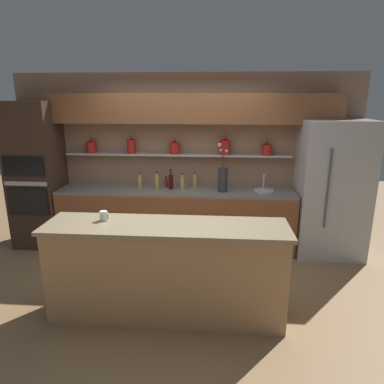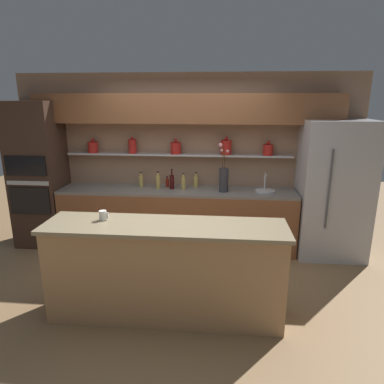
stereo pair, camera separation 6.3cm
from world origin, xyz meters
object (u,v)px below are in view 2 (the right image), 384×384
Objects in this scene: bottle_sauce_3 at (167,182)px; flower_vase at (224,178)px; coffee_mug at (103,215)px; bottle_spirit_2 at (183,183)px; oven_tower at (39,175)px; sink_fixture at (265,190)px; bottle_spirit_1 at (141,181)px; bottle_spirit_5 at (196,181)px; bottle_wine_0 at (172,181)px; bottle_spirit_4 at (158,181)px; refrigerator at (333,190)px.

flower_vase is at bearing -12.96° from bottle_sauce_3.
bottle_sauce_3 is at bearing 78.20° from coffee_mug.
bottle_spirit_2 is (-0.59, 0.08, -0.10)m from flower_vase.
bottle_spirit_2 is at bearing 69.23° from coffee_mug.
oven_tower reaches higher than flower_vase.
coffee_mug is (-1.84, -1.66, 0.13)m from sink_fixture.
bottle_sauce_3 is at bearing 5.98° from bottle_spirit_1.
sink_fixture reaches higher than bottle_spirit_5.
bottle_wine_0 is at bearing 177.67° from bottle_spirit_2.
bottle_spirit_2 is 1.05× the size of bottle_spirit_5.
bottle_wine_0 is at bearing -51.52° from bottle_sauce_3.
bottle_spirit_2 is 1.42× the size of bottle_sauce_3.
bottle_wine_0 is 0.18m from bottle_spirit_2.
bottle_spirit_1 is 1.75m from coffee_mug.
oven_tower is 2.82m from flower_vase.
oven_tower is 2.23m from bottle_spirit_2.
bottle_spirit_4 is 1.71m from coffee_mug.
bottle_spirit_1 is at bearing 172.96° from flower_vase.
flower_vase is at bearing -1.03° from oven_tower.
bottle_spirit_5 is 2.33× the size of coffee_mug.
bottle_wine_0 is 1.25× the size of bottle_spirit_2.
bottle_spirit_2 reaches higher than bottle_spirit_5.
bottle_spirit_5 is (0.56, 0.12, -0.01)m from bottle_spirit_4.
refrigerator is 2.14m from bottle_spirit_2.
refrigerator is at bearing 30.11° from coffee_mug.
flower_vase is 0.89m from bottle_sauce_3.
sink_fixture is 2.95× the size of coffee_mug.
bottle_sauce_3 is at bearing -177.48° from bottle_spirit_5.
flower_vase is 0.64m from sink_fixture.
oven_tower reaches higher than bottle_spirit_4.
sink_fixture is at bearing 42.11° from coffee_mug.
refrigerator is 6.44× the size of bottle_wine_0.
refrigerator is 1.98m from bottle_spirit_5.
sink_fixture is 1.04m from bottle_spirit_5.
bottle_wine_0 is 1.75m from coffee_mug.
refrigerator reaches higher than bottle_spirit_2.
bottle_spirit_1 is 1.37× the size of bottle_sauce_3.
oven_tower is 7.25× the size of bottle_wine_0.
coffee_mug is (-2.78, -1.61, 0.09)m from refrigerator.
coffee_mug is at bearing -98.40° from bottle_spirit_4.
bottle_wine_0 is at bearing 178.95° from sink_fixture.
coffee_mug is (-0.46, -1.69, 0.04)m from bottle_wine_0.
bottle_spirit_2 is at bearing -2.33° from bottle_wine_0.
refrigerator is 0.94m from sink_fixture.
bottle_wine_0 is at bearing 178.17° from refrigerator.
coffee_mug is at bearing -46.03° from oven_tower.
oven_tower is 1.97m from bottle_sauce_3.
bottle_wine_0 is at bearing -2.30° from bottle_spirit_4.
bottle_wine_0 reaches higher than coffee_mug.
bottle_wine_0 is 1.30× the size of bottle_spirit_1.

